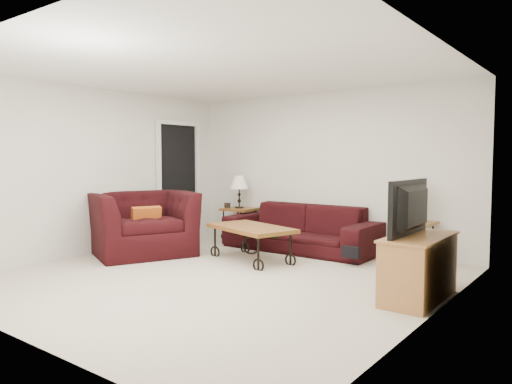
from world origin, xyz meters
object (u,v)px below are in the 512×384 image
sofa (300,228)px  coffee_table (251,243)px  lamp_left (239,192)px  armchair (142,223)px  television (418,208)px  backpack (355,248)px  lamp_right (414,201)px  tv_stand (419,268)px  side_table_left (239,224)px  side_table_right (413,242)px

sofa → coffee_table: sofa is taller
lamp_left → armchair: (-0.36, -1.87, -0.39)m
television → backpack: 1.75m
sofa → lamp_right: size_ratio=4.23×
lamp_left → lamp_right: bearing=0.0°
coffee_table → backpack: size_ratio=2.71×
tv_stand → television: size_ratio=1.12×
side_table_left → television: television is taller
sofa → lamp_right: lamp_right is taller
armchair → backpack: armchair is taller
coffee_table → armchair: bearing=-158.3°
lamp_right → backpack: bearing=-133.0°
lamp_right → television: television is taller
backpack → television: bearing=-19.1°
sofa → armchair: armchair is taller
sofa → television: television is taller
lamp_right → lamp_left: bearing=-180.0°
coffee_table → television: 2.63m
coffee_table → armchair: (-1.59, -0.63, 0.22)m
side_table_left → tv_stand: (3.74, -1.69, 0.04)m
sofa → side_table_left: bearing=172.5°
sofa → lamp_right: 1.81m
coffee_table → side_table_left: bearing=134.7°
coffee_table → tv_stand: bearing=-10.2°
armchair → backpack: (2.89, 1.25, -0.23)m
lamp_left → backpack: (2.52, -0.62, -0.61)m
sofa → armchair: bearing=-135.9°
coffee_table → television: television is taller
armchair → tv_stand: bearing=-63.7°
sofa → lamp_right: (1.73, 0.18, 0.51)m
lamp_left → tv_stand: size_ratio=0.52×
side_table_right → lamp_left: 3.15m
lamp_left → armchair: 1.94m
sofa → lamp_left: size_ratio=4.28×
side_table_left → television: size_ratio=0.58×
television → sofa: bearing=-122.7°
sofa → lamp_left: bearing=172.5°
tv_stand → television: 0.61m
sofa → side_table_left: sofa is taller
lamp_left → coffee_table: (1.22, -1.23, -0.61)m
side_table_right → backpack: bearing=-133.0°
coffee_table → sofa: bearing=81.7°
coffee_table → tv_stand: 2.56m
coffee_table → side_table_right: bearing=33.3°
lamp_right → coffee_table: size_ratio=0.44×
side_table_right → tv_stand: bearing=-69.3°
lamp_right → coffee_table: (-1.88, -1.23, -0.62)m
lamp_left → television: bearing=-24.4°
side_table_right → backpack: 0.85m
coffee_table → tv_stand: (2.52, -0.45, 0.08)m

